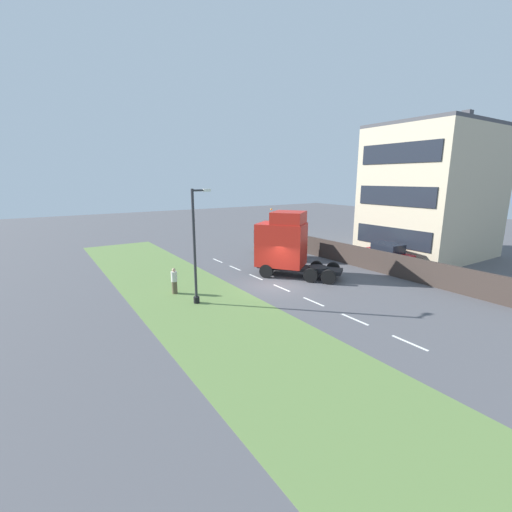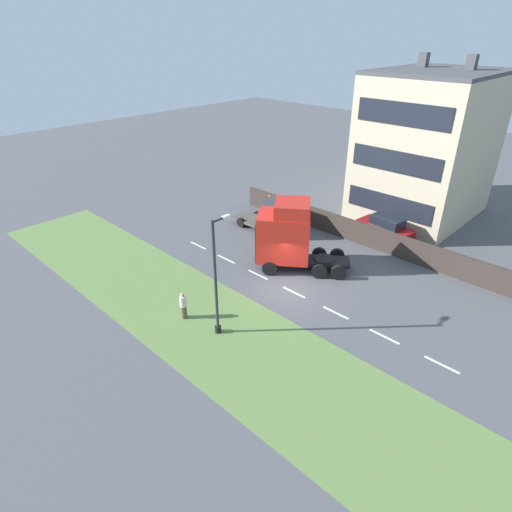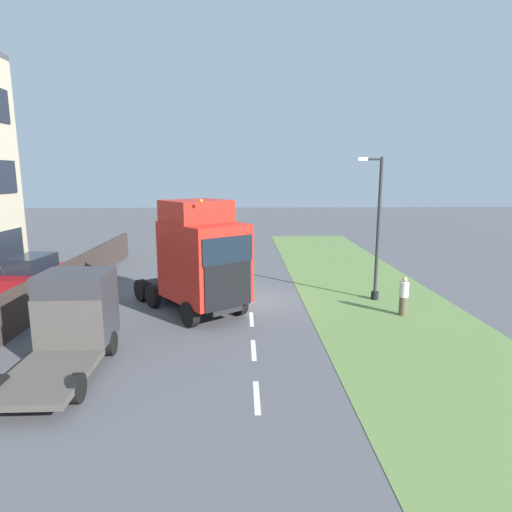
{
  "view_description": "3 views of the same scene",
  "coord_description": "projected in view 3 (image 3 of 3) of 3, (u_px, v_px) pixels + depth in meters",
  "views": [
    {
      "loc": [
        -13.74,
        -18.43,
        7.33
      ],
      "look_at": [
        -1.47,
        0.26,
        2.25
      ],
      "focal_mm": 24.0,
      "sensor_mm": 36.0,
      "label": 1
    },
    {
      "loc": [
        -18.27,
        -14.84,
        15.03
      ],
      "look_at": [
        -2.21,
        0.55,
        3.04
      ],
      "focal_mm": 30.0,
      "sensor_mm": 36.0,
      "label": 2
    },
    {
      "loc": [
        0.37,
        19.62,
        5.96
      ],
      "look_at": [
        -0.3,
        -0.94,
        2.05
      ],
      "focal_mm": 30.0,
      "sensor_mm": 36.0,
      "label": 3
    }
  ],
  "objects": [
    {
      "name": "lamp_post",
      "position": [
        376.0,
        237.0,
        20.21
      ],
      "size": [
        1.3,
        0.36,
        6.77
      ],
      "color": "black",
      "rests_on": "ground"
    },
    {
      "name": "boundary_wall",
      "position": [
        58.0,
        286.0,
        19.94
      ],
      "size": [
        0.25,
        24.0,
        1.74
      ],
      "color": "#382D28",
      "rests_on": "ground"
    },
    {
      "name": "lane_markings",
      "position": [
        250.0,
        298.0,
        21.08
      ],
      "size": [
        0.16,
        21.0,
        0.0
      ],
      "color": "white",
      "rests_on": "ground"
    },
    {
      "name": "ground_plane",
      "position": [
        250.0,
        302.0,
        20.39
      ],
      "size": [
        120.0,
        120.0,
        0.0
      ],
      "primitive_type": "plane",
      "color": "#515156",
      "rests_on": "ground"
    },
    {
      "name": "grass_verge",
      "position": [
        375.0,
        301.0,
        20.58
      ],
      "size": [
        7.0,
        44.0,
        0.01
      ],
      "color": "#607F42",
      "rests_on": "ground"
    },
    {
      "name": "lorry_cab",
      "position": [
        201.0,
        259.0,
        18.11
      ],
      "size": [
        5.77,
        6.47,
        5.06
      ],
      "rotation": [
        0.0,
        0.0,
        0.64
      ],
      "color": "black",
      "rests_on": "ground"
    },
    {
      "name": "flatbed_truck",
      "position": [
        73.0,
        316.0,
        13.7
      ],
      "size": [
        2.29,
        5.18,
        2.86
      ],
      "rotation": [
        0.0,
        0.0,
        3.15
      ],
      "color": "#333338",
      "rests_on": "ground"
    },
    {
      "name": "pedestrian",
      "position": [
        404.0,
        297.0,
        18.27
      ],
      "size": [
        0.39,
        0.39,
        1.71
      ],
      "color": "brown",
      "rests_on": "ground"
    },
    {
      "name": "parked_car",
      "position": [
        32.0,
        278.0,
        20.94
      ],
      "size": [
        2.22,
        4.54,
        2.09
      ],
      "rotation": [
        0.0,
        0.0,
        -0.11
      ],
      "color": "maroon",
      "rests_on": "ground"
    }
  ]
}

